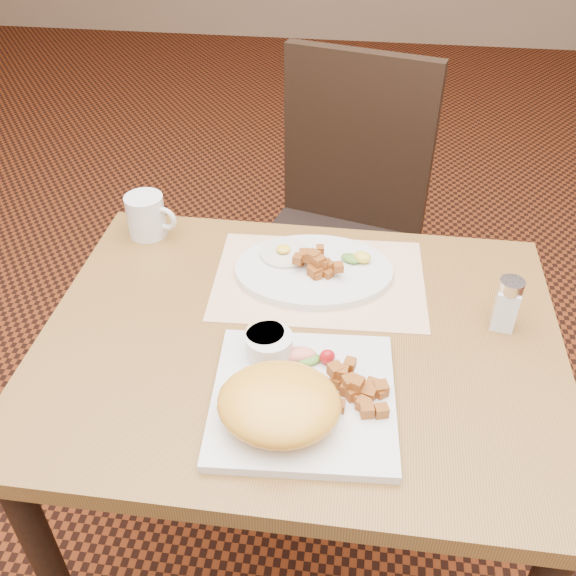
# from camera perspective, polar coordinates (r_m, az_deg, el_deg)

# --- Properties ---
(ground) EXTENTS (8.00, 8.00, 0.00)m
(ground) POSITION_cam_1_polar(r_m,az_deg,el_deg) (1.71, 0.74, -23.05)
(ground) COLOR black
(ground) RESTS_ON ground
(table) EXTENTS (0.90, 0.70, 0.75)m
(table) POSITION_cam_1_polar(r_m,az_deg,el_deg) (1.19, 0.99, -8.21)
(table) COLOR brown
(table) RESTS_ON ground
(chair_far) EXTENTS (0.51, 0.52, 0.97)m
(chair_far) POSITION_cam_1_polar(r_m,az_deg,el_deg) (1.81, 4.73, 6.20)
(chair_far) COLOR black
(chair_far) RESTS_ON ground
(placemat) EXTENTS (0.41, 0.30, 0.00)m
(placemat) POSITION_cam_1_polar(r_m,az_deg,el_deg) (1.23, 2.79, 0.75)
(placemat) COLOR white
(placemat) RESTS_ON table
(plate_square) EXTENTS (0.30, 0.30, 0.02)m
(plate_square) POSITION_cam_1_polar(r_m,az_deg,el_deg) (1.00, 1.38, -9.80)
(plate_square) COLOR silver
(plate_square) RESTS_ON table
(plate_oval) EXTENTS (0.33, 0.25, 0.02)m
(plate_oval) POSITION_cam_1_polar(r_m,az_deg,el_deg) (1.24, 2.30, 1.56)
(plate_oval) COLOR silver
(plate_oval) RESTS_ON placemat
(hollandaise_mound) EXTENTS (0.19, 0.16, 0.07)m
(hollandaise_mound) POSITION_cam_1_polar(r_m,az_deg,el_deg) (0.94, -0.89, -10.25)
(hollandaise_mound) COLOR yellow
(hollandaise_mound) RESTS_ON plate_square
(ramekin) EXTENTS (0.08, 0.08, 0.04)m
(ramekin) POSITION_cam_1_polar(r_m,az_deg,el_deg) (1.04, -1.72, -5.05)
(ramekin) COLOR silver
(ramekin) RESTS_ON plate_square
(garnish_sq) EXTENTS (0.10, 0.05, 0.03)m
(garnish_sq) POSITION_cam_1_polar(r_m,az_deg,el_deg) (1.04, 1.68, -6.05)
(garnish_sq) COLOR #387223
(garnish_sq) RESTS_ON plate_square
(fried_egg) EXTENTS (0.10, 0.10, 0.02)m
(fried_egg) POSITION_cam_1_polar(r_m,az_deg,el_deg) (1.27, -0.29, 3.18)
(fried_egg) COLOR white
(fried_egg) RESTS_ON plate_oval
(garnish_ov) EXTENTS (0.07, 0.04, 0.02)m
(garnish_ov) POSITION_cam_1_polar(r_m,az_deg,el_deg) (1.25, 6.21, 2.70)
(garnish_ov) COLOR #387223
(garnish_ov) RESTS_ON plate_oval
(salt_shaker) EXTENTS (0.05, 0.05, 0.10)m
(salt_shaker) POSITION_cam_1_polar(r_m,az_deg,el_deg) (1.16, 18.87, -1.29)
(salt_shaker) COLOR white
(salt_shaker) RESTS_ON table
(coffee_mug) EXTENTS (0.11, 0.08, 0.09)m
(coffee_mug) POSITION_cam_1_polar(r_m,az_deg,el_deg) (1.37, -12.43, 6.29)
(coffee_mug) COLOR silver
(coffee_mug) RESTS_ON table
(home_fries_sq) EXTENTS (0.10, 0.10, 0.04)m
(home_fries_sq) POSITION_cam_1_polar(r_m,az_deg,el_deg) (0.99, 6.23, -8.84)
(home_fries_sq) COLOR #A1551A
(home_fries_sq) RESTS_ON plate_square
(home_fries_ov) EXTENTS (0.10, 0.08, 0.04)m
(home_fries_ov) POSITION_cam_1_polar(r_m,az_deg,el_deg) (1.22, 2.65, 2.09)
(home_fries_ov) COLOR #A1551A
(home_fries_ov) RESTS_ON plate_oval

